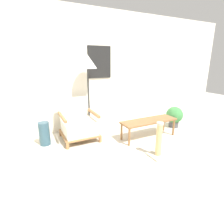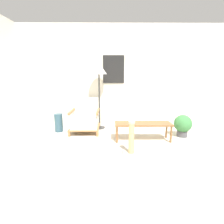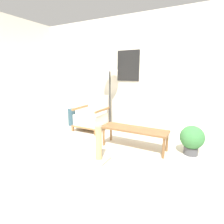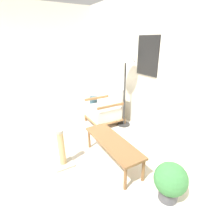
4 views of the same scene
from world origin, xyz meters
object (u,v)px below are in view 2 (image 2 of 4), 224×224
Objects in this scene: coffee_table at (143,125)px; vase at (59,123)px; armchair at (85,119)px; scratching_post at (131,142)px; potted_plant at (183,125)px; floor_lamp at (99,72)px.

vase is (-2.01, 0.62, -0.12)m from coffee_table.
armchair is 1.34× the size of scratching_post.
coffee_table is at bearing -17.18° from vase.
scratching_post is (-0.34, -0.70, -0.11)m from coffee_table.
vase is 2.14m from scratching_post.
potted_plant reaches higher than vase.
vase is at bearing -164.61° from floor_lamp.
scratching_post reaches higher than coffee_table.
vase is at bearing 179.19° from armchair.
floor_lamp is (0.34, 0.29, 1.16)m from armchair.
scratching_post is (0.66, -1.61, -1.24)m from floor_lamp.
floor_lamp reaches higher than coffee_table.
vase is at bearing 162.82° from coffee_table.
potted_plant is at bearing -9.54° from armchair.
vase is at bearing 141.63° from scratching_post.
scratching_post is (-1.30, -0.93, -0.05)m from potted_plant.
potted_plant is at bearing 35.63° from scratching_post.
floor_lamp is 1.76m from coffee_table.
floor_lamp is 2.39m from potted_plant.
floor_lamp is 2.79× the size of scratching_post.
vase is (-0.67, 0.01, -0.09)m from armchair.
coffee_table is 2.39× the size of potted_plant.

